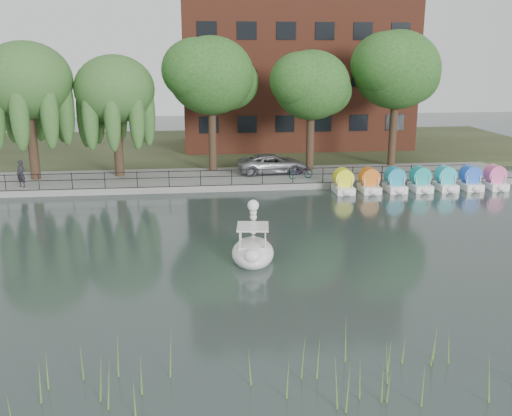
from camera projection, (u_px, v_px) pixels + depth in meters
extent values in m
plane|color=#3E4F4B|center=(255.00, 262.00, 24.21)|extent=(120.00, 120.00, 0.00)
cube|color=gray|center=(229.00, 179.00, 39.49)|extent=(40.00, 6.00, 0.40)
cube|color=gray|center=(232.00, 188.00, 36.66)|extent=(40.00, 0.25, 0.40)
cube|color=#47512D|center=(218.00, 147.00, 52.92)|extent=(60.00, 22.00, 0.36)
cylinder|color=black|center=(232.00, 170.00, 36.55)|extent=(32.00, 0.04, 0.04)
cylinder|color=black|center=(232.00, 176.00, 36.66)|extent=(32.00, 0.04, 0.04)
cylinder|color=black|center=(232.00, 177.00, 36.67)|extent=(0.05, 0.05, 1.00)
cube|color=#4C1E16|center=(294.00, 45.00, 51.30)|extent=(20.00, 10.00, 18.00)
cylinder|color=#473323|center=(33.00, 148.00, 37.92)|extent=(0.60, 0.60, 4.20)
ellipsoid|color=#477535|center=(26.00, 80.00, 36.76)|extent=(5.88, 5.88, 5.00)
cylinder|color=#473323|center=(118.00, 148.00, 39.06)|extent=(0.60, 0.60, 3.80)
ellipsoid|color=#477535|center=(115.00, 89.00, 38.02)|extent=(5.32, 5.32, 4.52)
cylinder|color=#473323|center=(212.00, 139.00, 40.65)|extent=(0.60, 0.60, 4.50)
ellipsoid|color=#3F782D|center=(211.00, 76.00, 39.49)|extent=(6.00, 6.00, 5.10)
cylinder|color=#473323|center=(310.00, 142.00, 41.02)|extent=(0.60, 0.60, 4.05)
ellipsoid|color=#3F782D|center=(312.00, 85.00, 39.97)|extent=(5.40, 5.40, 4.59)
cylinder|color=#473323|center=(393.00, 134.00, 42.61)|extent=(0.60, 0.60, 4.72)
ellipsoid|color=#3F782D|center=(397.00, 70.00, 41.39)|extent=(6.30, 6.30, 5.36)
imported|color=gray|center=(272.00, 162.00, 40.10)|extent=(3.03, 5.76, 1.55)
imported|color=gray|center=(301.00, 171.00, 38.45)|extent=(0.95, 1.81, 1.00)
imported|color=black|center=(21.00, 172.00, 35.80)|extent=(0.85, 0.74, 1.98)
ellipsoid|color=white|center=(253.00, 253.00, 24.40)|extent=(2.15, 3.07, 0.64)
cube|color=white|center=(253.00, 247.00, 24.22)|extent=(1.32, 1.41, 0.32)
cube|color=white|center=(253.00, 227.00, 24.04)|extent=(1.50, 1.59, 0.06)
ellipsoid|color=white|center=(252.00, 257.00, 23.16)|extent=(0.73, 0.60, 0.59)
sphere|color=white|center=(253.00, 205.00, 24.84)|extent=(0.51, 0.51, 0.51)
cone|color=black|center=(253.00, 204.00, 25.17)|extent=(0.25, 0.30, 0.21)
cylinder|color=yellow|center=(253.00, 205.00, 25.03)|extent=(0.29, 0.14, 0.28)
cube|color=white|center=(343.00, 189.00, 36.30)|extent=(1.15, 1.70, 0.44)
cylinder|color=#FCFC21|center=(343.00, 178.00, 36.21)|extent=(0.90, 1.20, 0.90)
cube|color=white|center=(369.00, 188.00, 36.49)|extent=(1.15, 1.70, 0.44)
cylinder|color=orange|center=(369.00, 177.00, 36.40)|extent=(0.90, 1.20, 0.90)
cube|color=white|center=(395.00, 188.00, 36.68)|extent=(1.15, 1.70, 0.44)
cylinder|color=#2196BA|center=(395.00, 176.00, 36.59)|extent=(0.90, 1.20, 0.90)
cube|color=white|center=(420.00, 187.00, 36.87)|extent=(1.15, 1.70, 0.44)
cylinder|color=teal|center=(420.00, 176.00, 36.78)|extent=(0.90, 1.20, 0.90)
cube|color=white|center=(445.00, 186.00, 37.06)|extent=(1.15, 1.70, 0.44)
cylinder|color=#28B6C6|center=(445.00, 175.00, 36.97)|extent=(0.90, 1.20, 0.90)
cube|color=white|center=(470.00, 186.00, 37.25)|extent=(1.15, 1.70, 0.44)
cylinder|color=blue|center=(470.00, 174.00, 37.16)|extent=(0.90, 1.20, 0.90)
cube|color=white|center=(495.00, 185.00, 37.44)|extent=(1.15, 1.70, 0.44)
cylinder|color=pink|center=(495.00, 174.00, 37.35)|extent=(0.90, 1.20, 0.90)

